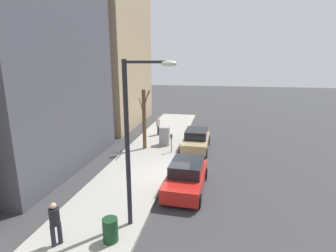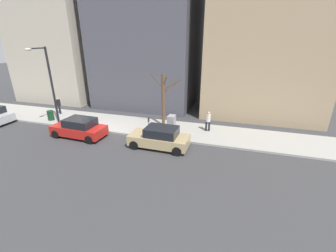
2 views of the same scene
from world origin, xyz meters
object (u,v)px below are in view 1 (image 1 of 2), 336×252
Objects in this scene: pedestrian_midblock at (55,221)px; utility_box at (164,136)px; streetlamp at (134,132)px; trash_bin at (110,230)px; parked_car_red at (186,176)px; pedestrian_near_meter at (158,125)px; parking_meter at (171,141)px; parked_car_tan at (196,140)px; bare_tree at (144,118)px.

utility_box is at bearing 29.25° from pedestrian_midblock.
trash_bin is at bearing 62.01° from streetlamp.
utility_box is (2.58, -6.76, 0.11)m from parked_car_red.
streetlamp is 13.65m from pedestrian_near_meter.
parking_meter is (1.73, -5.14, 0.24)m from parked_car_red.
parked_car_tan is 6.61m from parked_car_red.
bare_tree is 2.72× the size of pedestrian_midblock.
pedestrian_midblock is at bearing 83.36° from utility_box.
utility_box is at bearing -88.02° from trash_bin.
bare_tree reaches higher than parked_car_tan.
trash_bin is (2.18, 4.80, -0.14)m from parked_car_red.
streetlamp reaches higher than pedestrian_near_meter.
parked_car_tan is 2.51m from utility_box.
utility_box is at bearing -66.81° from parked_car_red.
pedestrian_near_meter reaches higher than parked_car_tan.
parking_meter is 0.30× the size of bare_tree.
parked_car_red is 10.23m from pedestrian_near_meter.
trash_bin is 1.96m from pedestrian_midblock.
parking_meter is at bearing 42.42° from parked_car_tan.
pedestrian_midblock is (2.26, 10.50, 0.11)m from parking_meter.
parking_meter is 0.94× the size of utility_box.
trash_bin is at bearing 80.34° from parked_car_tan.
bare_tree is 10.79m from trash_bin.
bare_tree is 2.72× the size of pedestrian_near_meter.
utility_box is (0.85, -1.62, -0.13)m from parking_meter.
parked_car_red is 0.94× the size of bare_tree.
utility_box is 3.00m from pedestrian_near_meter.
streetlamp is (1.49, 10.25, 3.28)m from parked_car_tan.
parked_car_tan is 0.99× the size of parked_car_red.
pedestrian_near_meter is at bearing 34.91° from pedestrian_midblock.
trash_bin is (0.62, 1.16, -3.42)m from streetlamp.
streetlamp is 3.92× the size of pedestrian_near_meter.
utility_box is 0.86× the size of pedestrian_near_meter.
pedestrian_midblock is at bearing 77.85° from parking_meter.
parked_car_tan is at bearing -87.05° from parked_car_red.
streetlamp is (-0.17, 8.78, 3.04)m from parking_meter.
utility_box is at bearing -140.51° from bare_tree.
parking_meter is 9.96m from trash_bin.
trash_bin is at bearing 99.20° from bare_tree.
bare_tree reaches higher than parking_meter.
parked_car_red is 4.74× the size of trash_bin.
bare_tree is at bearing 164.36° from pedestrian_near_meter.
trash_bin is (-1.70, 10.49, -1.91)m from bare_tree.
parked_car_tan is at bearing 17.78° from pedestrian_midblock.
parked_car_red is 2.57× the size of pedestrian_near_meter.
parked_car_tan is 2.23m from parking_meter.
parking_meter is 9.29m from streetlamp.
parked_car_tan is 2.54× the size of pedestrian_near_meter.
streetlamp reaches higher than trash_bin.
parked_car_red reaches higher than parking_meter.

